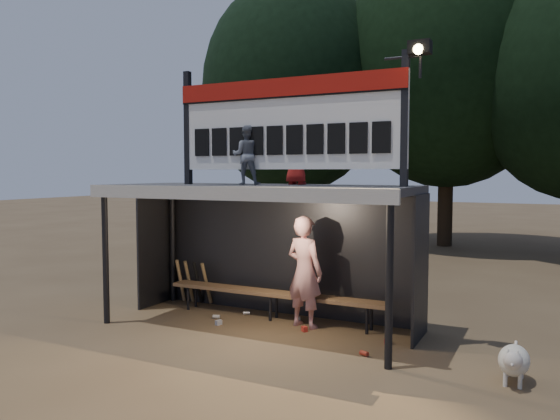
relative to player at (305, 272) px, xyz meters
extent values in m
plane|color=brown|center=(-0.66, -0.36, -0.91)|extent=(80.00, 80.00, 0.00)
imported|color=silver|center=(0.00, 0.00, 0.00)|extent=(0.75, 0.59, 1.82)
imported|color=slate|center=(-0.84, -0.41, 1.88)|extent=(0.56, 0.50, 0.95)
imported|color=#B21F1B|center=(-0.24, 0.21, 1.88)|extent=(0.48, 0.33, 0.94)
cube|color=#37373A|center=(-0.66, -0.36, 1.35)|extent=(5.00, 2.00, 0.12)
cube|color=silver|center=(-0.66, -1.38, 1.31)|extent=(5.10, 0.06, 0.20)
cylinder|color=black|center=(-3.06, -1.26, 0.19)|extent=(0.10, 0.10, 2.20)
cylinder|color=black|center=(1.74, -1.26, 0.19)|extent=(0.10, 0.10, 2.20)
cylinder|color=black|center=(-3.06, 0.54, 0.19)|extent=(0.10, 0.10, 2.20)
cylinder|color=black|center=(1.74, 0.54, 0.19)|extent=(0.10, 0.10, 2.20)
cube|color=black|center=(-0.66, 0.64, 0.19)|extent=(5.00, 0.04, 2.20)
cube|color=black|center=(-3.16, 0.14, 0.19)|extent=(0.04, 1.00, 2.20)
cube|color=black|center=(1.84, 0.14, 0.19)|extent=(0.04, 1.00, 2.20)
cylinder|color=black|center=(-0.66, 0.64, 1.24)|extent=(5.00, 0.06, 0.06)
cube|color=black|center=(-2.01, -0.36, 2.36)|extent=(0.10, 0.10, 1.90)
cube|color=black|center=(1.69, -0.36, 2.36)|extent=(0.10, 0.10, 1.90)
cube|color=white|center=(-0.16, -0.36, 2.36)|extent=(3.80, 0.08, 1.40)
cube|color=#AE150C|center=(-0.16, -0.41, 2.92)|extent=(3.80, 0.04, 0.28)
cube|color=black|center=(-0.16, -0.42, 2.77)|extent=(3.80, 0.02, 0.03)
cube|color=black|center=(-1.69, -0.41, 2.11)|extent=(0.27, 0.03, 0.45)
cube|color=black|center=(-1.35, -0.41, 2.11)|extent=(0.27, 0.03, 0.45)
cube|color=black|center=(-1.01, -0.41, 2.11)|extent=(0.27, 0.03, 0.45)
cube|color=black|center=(-0.67, -0.41, 2.11)|extent=(0.27, 0.03, 0.45)
cube|color=black|center=(-0.33, -0.41, 2.11)|extent=(0.27, 0.03, 0.45)
cube|color=black|center=(0.01, -0.41, 2.11)|extent=(0.27, 0.03, 0.45)
cube|color=black|center=(0.35, -0.41, 2.11)|extent=(0.27, 0.03, 0.45)
cube|color=black|center=(0.69, -0.41, 2.11)|extent=(0.27, 0.03, 0.45)
cube|color=black|center=(1.03, -0.41, 2.11)|extent=(0.27, 0.03, 0.45)
cube|color=black|center=(1.37, -0.41, 2.11)|extent=(0.27, 0.03, 0.45)
cylinder|color=black|center=(1.64, -0.36, 3.21)|extent=(0.50, 0.04, 0.04)
cylinder|color=black|center=(1.89, -0.36, 3.06)|extent=(0.04, 0.04, 0.30)
cube|color=black|center=(1.89, -0.41, 3.31)|extent=(0.30, 0.22, 0.18)
sphere|color=#FFD88C|center=(1.89, -0.50, 3.27)|extent=(0.14, 0.14, 0.14)
cube|color=olive|center=(-0.66, 0.19, -0.46)|extent=(4.00, 0.35, 0.06)
cylinder|color=black|center=(-2.36, 0.07, -0.69)|extent=(0.05, 0.05, 0.45)
cylinder|color=black|center=(-2.36, 0.31, -0.69)|extent=(0.05, 0.05, 0.45)
cylinder|color=black|center=(-0.66, 0.07, -0.69)|extent=(0.05, 0.05, 0.45)
cylinder|color=black|center=(-0.66, 0.31, -0.69)|extent=(0.05, 0.05, 0.45)
cylinder|color=black|center=(1.04, 0.07, -0.69)|extent=(0.05, 0.05, 0.45)
cylinder|color=black|center=(1.04, 0.31, -0.69)|extent=(0.05, 0.05, 0.45)
cylinder|color=#322416|center=(-4.66, 9.64, 0.96)|extent=(0.50, 0.50, 3.74)
ellipsoid|color=black|center=(-4.66, 9.64, 4.61)|extent=(6.46, 6.46, 7.48)
cylinder|color=#2F2115|center=(0.34, 11.14, 1.18)|extent=(0.50, 0.50, 4.18)
ellipsoid|color=black|center=(0.34, 11.14, 5.26)|extent=(7.22, 7.22, 8.36)
ellipsoid|color=silver|center=(3.21, -1.04, -0.64)|extent=(0.36, 0.58, 0.36)
sphere|color=silver|center=(3.21, -1.32, -0.55)|extent=(0.22, 0.22, 0.22)
cone|color=beige|center=(3.21, -1.42, -0.57)|extent=(0.10, 0.10, 0.10)
cone|color=beige|center=(3.16, -1.34, -0.45)|extent=(0.06, 0.06, 0.07)
cone|color=beige|center=(3.26, -1.34, -0.45)|extent=(0.06, 0.06, 0.07)
cylinder|color=beige|center=(3.13, -1.22, -0.82)|extent=(0.05, 0.05, 0.18)
cylinder|color=beige|center=(3.29, -1.22, -0.82)|extent=(0.05, 0.05, 0.18)
cylinder|color=beige|center=(3.13, -0.86, -0.82)|extent=(0.05, 0.05, 0.18)
cylinder|color=beige|center=(3.29, -0.86, -0.82)|extent=(0.05, 0.05, 0.18)
cylinder|color=beige|center=(3.21, -0.74, -0.57)|extent=(0.04, 0.16, 0.14)
cylinder|color=#A57D4D|center=(-2.82, 0.46, -0.48)|extent=(0.08, 0.27, 0.84)
cylinder|color=olive|center=(-2.62, 0.46, -0.48)|extent=(0.08, 0.30, 0.83)
cylinder|color=black|center=(-2.42, 0.46, -0.48)|extent=(0.09, 0.33, 0.83)
cylinder|color=olive|center=(-2.22, 0.46, -0.48)|extent=(0.07, 0.35, 0.82)
cube|color=#A91D1E|center=(1.46, -0.26, -0.87)|extent=(0.08, 0.11, 0.08)
cylinder|color=#BABBC0|center=(-1.22, 0.22, -0.88)|extent=(0.14, 0.13, 0.07)
cube|color=silver|center=(-0.22, 0.23, -0.87)|extent=(0.11, 0.12, 0.08)
cylinder|color=#B7321F|center=(1.31, -0.93, -0.88)|extent=(0.14, 0.11, 0.07)
cube|color=#AFAFB4|center=(-1.32, -0.53, -0.87)|extent=(0.10, 0.12, 0.08)
cylinder|color=beige|center=(-1.56, -0.22, -0.88)|extent=(0.13, 0.10, 0.07)
cube|color=red|center=(0.11, -0.24, -0.87)|extent=(0.12, 0.12, 0.08)
camera|label=1|loc=(3.54, -8.03, 1.62)|focal=35.00mm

